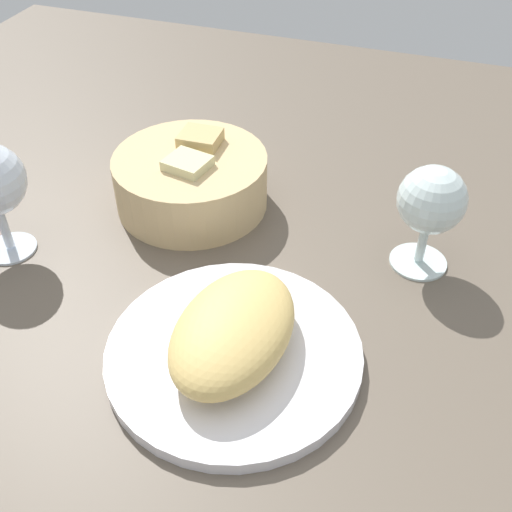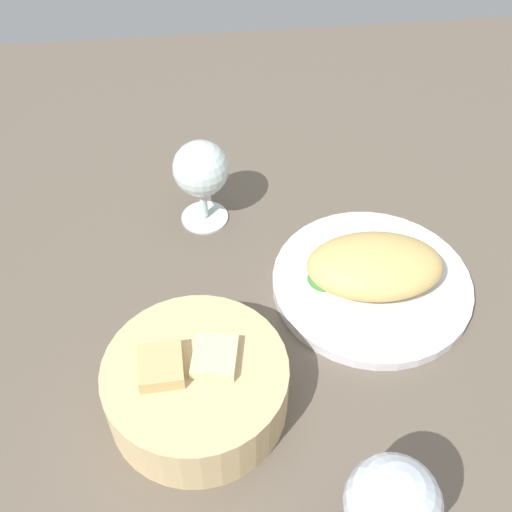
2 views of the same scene
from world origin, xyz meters
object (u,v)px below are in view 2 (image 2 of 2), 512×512
at_px(wine_glass_near, 201,172).
at_px(bread_basket, 196,385).
at_px(plate, 371,283).
at_px(wine_glass_far, 388,506).

bearing_deg(wine_glass_near, bread_basket, 85.42).
relative_size(plate, wine_glass_far, 1.80).
distance_m(bread_basket, wine_glass_far, 0.23).
bearing_deg(bread_basket, wine_glass_far, 132.53).
xyz_separation_m(plate, wine_glass_near, (0.19, -0.15, 0.07)).
bearing_deg(wine_glass_far, plate, -103.24).
xyz_separation_m(plate, wine_glass_far, (0.07, 0.30, 0.08)).
xyz_separation_m(bread_basket, wine_glass_near, (-0.02, -0.28, 0.05)).
xyz_separation_m(plate, bread_basket, (0.22, 0.14, 0.03)).
xyz_separation_m(wine_glass_near, wine_glass_far, (-0.12, 0.44, 0.01)).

